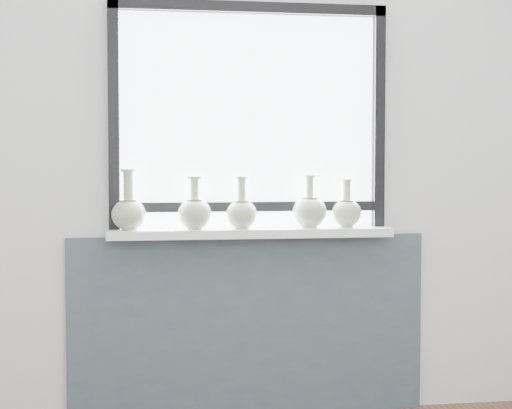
{
  "coord_description": "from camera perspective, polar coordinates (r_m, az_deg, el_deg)",
  "views": [
    {
      "loc": [
        -0.52,
        -1.88,
        1.19
      ],
      "look_at": [
        0.0,
        1.55,
        1.02
      ],
      "focal_mm": 55.0,
      "sensor_mm": 36.0,
      "label": 1
    }
  ],
  "objects": [
    {
      "name": "vase_c",
      "position": [
        3.62,
        -1.05,
        -0.57
      ],
      "size": [
        0.14,
        0.14,
        0.24
      ],
      "rotation": [
        0.0,
        0.0,
        -0.32
      ],
      "color": "#A8B792",
      "rests_on": "windowsill"
    },
    {
      "name": "windowsill",
      "position": [
        3.64,
        -0.37,
        -2.08
      ],
      "size": [
        1.32,
        0.18,
        0.04
      ],
      "primitive_type": "cube",
      "color": "white",
      "rests_on": "apron_panel"
    },
    {
      "name": "apron_panel",
      "position": [
        3.78,
        -0.52,
        -8.81
      ],
      "size": [
        1.7,
        0.03,
        0.86
      ],
      "primitive_type": "cube",
      "color": "#415059",
      "rests_on": "ground"
    },
    {
      "name": "vase_e",
      "position": [
        3.74,
        6.6,
        -0.51
      ],
      "size": [
        0.14,
        0.14,
        0.23
      ],
      "rotation": [
        0.0,
        0.0,
        0.15
      ],
      "color": "#A8B792",
      "rests_on": "windowsill"
    },
    {
      "name": "back_wall",
      "position": [
        3.73,
        -0.6,
        4.5
      ],
      "size": [
        3.6,
        0.02,
        2.6
      ],
      "primitive_type": "cube",
      "color": "silver",
      "rests_on": "ground"
    },
    {
      "name": "vase_a",
      "position": [
        3.58,
        -9.24,
        -0.5
      ],
      "size": [
        0.15,
        0.15,
        0.28
      ],
      "rotation": [
        0.0,
        0.0,
        0.35
      ],
      "color": "#A8B792",
      "rests_on": "windowsill"
    },
    {
      "name": "window",
      "position": [
        3.7,
        -0.52,
        6.7
      ],
      "size": [
        1.3,
        0.06,
        1.05
      ],
      "color": "black",
      "rests_on": "windowsill"
    },
    {
      "name": "vase_d",
      "position": [
        3.69,
        3.91,
        -0.44
      ],
      "size": [
        0.16,
        0.16,
        0.25
      ],
      "rotation": [
        0.0,
        0.0,
        0.08
      ],
      "color": "#A8B792",
      "rests_on": "windowsill"
    },
    {
      "name": "vase_b",
      "position": [
        3.59,
        -4.49,
        -0.54
      ],
      "size": [
        0.15,
        0.15,
        0.24
      ],
      "rotation": [
        0.0,
        0.0,
        -0.03
      ],
      "color": "#A8B792",
      "rests_on": "windowsill"
    }
  ]
}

